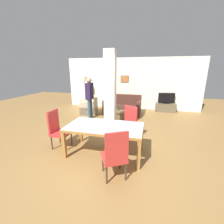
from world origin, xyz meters
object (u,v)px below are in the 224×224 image
at_px(standing_person, 90,95).
at_px(dining_table, 105,131).
at_px(armchair, 90,107).
at_px(sofa, 122,108).
at_px(coffee_table, 120,116).
at_px(tv_screen, 166,98).
at_px(floor_lamp, 84,82).
at_px(tv_stand, 165,107).
at_px(bottle, 119,108).
at_px(dining_chair_near_right, 115,154).
at_px(dining_chair_head_left, 58,128).
at_px(dining_chair_far_right, 128,123).

bearing_deg(standing_person, dining_table, 31.95).
bearing_deg(armchair, sofa, -100.90).
bearing_deg(dining_table, coffee_table, 92.57).
bearing_deg(tv_screen, floor_lamp, -7.19).
xyz_separation_m(tv_stand, standing_person, (-3.33, -1.98, 0.83)).
xyz_separation_m(coffee_table, tv_stand, (1.97, 2.04, -0.01)).
height_order(armchair, bottle, armchair).
height_order(dining_chair_near_right, floor_lamp, floor_lamp).
xyz_separation_m(dining_table, dining_chair_head_left, (-1.35, 0.00, -0.07)).
height_order(tv_stand, floor_lamp, floor_lamp).
bearing_deg(standing_person, dining_chair_head_left, 5.15).
relative_size(dining_chair_head_left, standing_person, 0.59).
height_order(coffee_table, tv_stand, coffee_table).
bearing_deg(tv_screen, dining_chair_near_right, 64.33).
distance_m(dining_chair_near_right, bottle, 3.62).
relative_size(dining_table, bottle, 7.92).
height_order(dining_chair_near_right, tv_stand, dining_chair_near_right).
distance_m(dining_chair_head_left, dining_chair_near_right, 2.01).
xyz_separation_m(dining_chair_near_right, tv_screen, (1.39, 5.44, 0.14)).
height_order(dining_chair_far_right, sofa, dining_chair_far_right).
relative_size(coffee_table, standing_person, 0.37).
bearing_deg(dining_chair_head_left, tv_screen, 145.02).
height_order(armchair, floor_lamp, floor_lamp).
distance_m(bottle, standing_person, 1.36).
distance_m(dining_chair_head_left, armchair, 3.38).
distance_m(armchair, tv_stand, 3.87).
bearing_deg(dining_table, tv_screen, 67.92).
xyz_separation_m(sofa, tv_stand, (2.08, 0.92, -0.09)).
bearing_deg(armchair, dining_chair_far_right, -159.18).
height_order(dining_table, floor_lamp, floor_lamp).
distance_m(sofa, standing_person, 1.79).
height_order(dining_table, sofa, sofa).
xyz_separation_m(dining_table, sofa, (-0.22, 3.65, -0.31)).
bearing_deg(coffee_table, sofa, 95.59).
relative_size(coffee_table, bottle, 2.74).
bearing_deg(standing_person, dining_chair_far_right, 51.28).
height_order(dining_chair_far_right, dining_chair_head_left, same).
height_order(dining_chair_near_right, standing_person, standing_person).
bearing_deg(bottle, tv_screen, 42.40).
bearing_deg(dining_chair_near_right, tv_stand, 47.25).
bearing_deg(standing_person, tv_screen, 123.24).
bearing_deg(tv_screen, coffee_table, 34.64).
distance_m(dining_table, armchair, 3.81).
bearing_deg(dining_chair_head_left, coffee_table, 154.10).
height_order(dining_chair_head_left, floor_lamp, floor_lamp).
height_order(dining_chair_near_right, sofa, dining_chair_near_right).
distance_m(tv_stand, floor_lamp, 4.49).
distance_m(dining_chair_near_right, tv_stand, 5.63).
height_order(dining_chair_far_right, floor_lamp, floor_lamp).
distance_m(armchair, tv_screen, 3.89).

